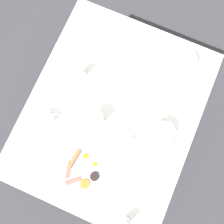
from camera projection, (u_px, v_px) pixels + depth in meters
The scene contains 13 objects.
ground_plane at pixel (112, 125), 1.98m from camera, with size 8.00×8.00×0.00m, color #333338.
table at pixel (112, 114), 1.34m from camera, with size 0.98×1.20×0.72m.
breakfast_plate at pixel (83, 169), 1.22m from camera, with size 0.29×0.29×0.04m.
teapot_near at pixel (164, 132), 1.21m from camera, with size 0.15×0.15×0.13m.
teapot_far at pixel (185, 62), 1.27m from camera, with size 0.11×0.18×0.13m.
teacup_with_saucer_left at pixel (47, 118), 1.24m from camera, with size 0.14×0.14×0.07m.
water_glass_tall at pixel (131, 147), 1.18m from camera, with size 0.08×0.08×0.13m.
water_glass_short at pixel (96, 118), 1.21m from camera, with size 0.08×0.08×0.12m.
pepper_grinder at pixel (127, 224), 1.12m from camera, with size 0.05×0.05×0.12m.
salt_grinder at pixel (81, 70), 1.26m from camera, with size 0.05×0.05×0.12m.
fork_by_plate at pixel (97, 93), 1.29m from camera, with size 0.15×0.14×0.00m.
knife_by_plate at pixel (120, 45), 1.34m from camera, with size 0.08×0.18×0.00m.
spoon_for_tea at pixel (140, 178), 1.22m from camera, with size 0.12×0.10×0.00m.
Camera 1 is at (-0.08, 0.18, 1.98)m, focal length 35.00 mm.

